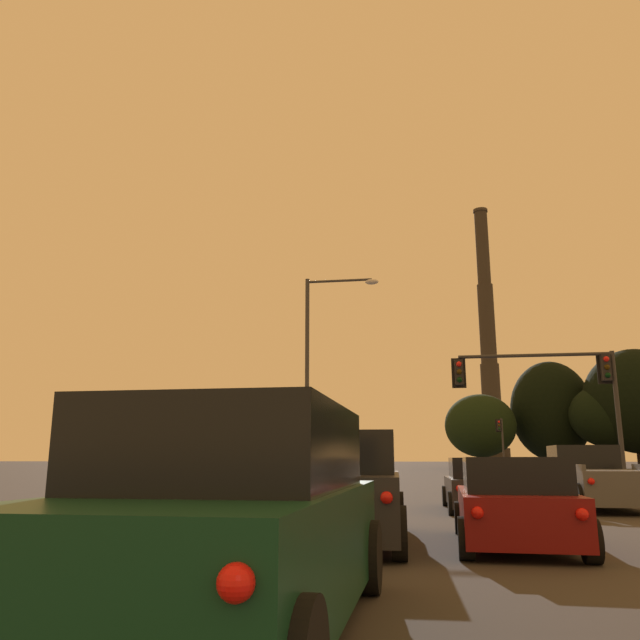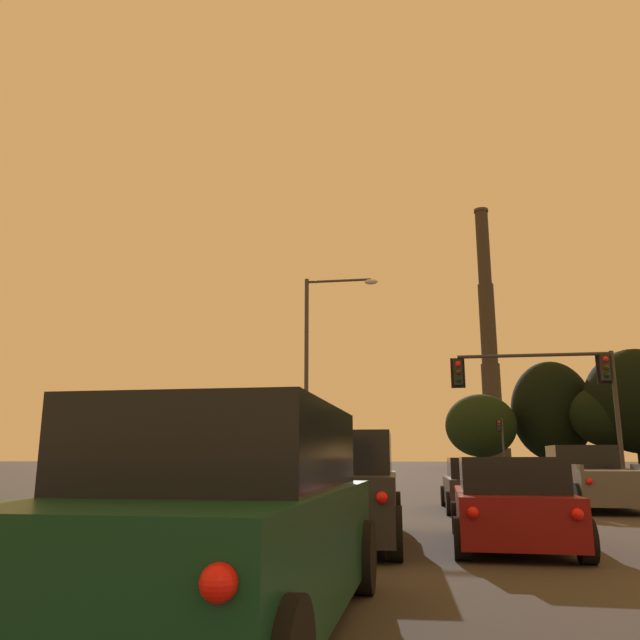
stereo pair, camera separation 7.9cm
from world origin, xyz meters
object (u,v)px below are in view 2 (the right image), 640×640
(hatchback_center_lane_front, at_px, (478,486))
(smokestack, at_px, (490,360))
(traffic_light_overhead_right, at_px, (557,384))
(street_lamp, at_px, (317,358))
(suv_left_lane_second, at_px, (340,489))
(suv_left_lane_third, at_px, (225,522))
(traffic_light_far_right, at_px, (501,437))
(pickup_truck_right_lane_front, at_px, (594,480))
(hatchback_center_lane_second, at_px, (510,505))

(hatchback_center_lane_front, bearing_deg, smokestack, 82.77)
(traffic_light_overhead_right, distance_m, street_lamp, 10.71)
(smokestack, bearing_deg, street_lamp, -100.23)
(hatchback_center_lane_front, height_order, street_lamp, street_lamp)
(suv_left_lane_second, bearing_deg, hatchback_center_lane_front, 65.36)
(suv_left_lane_third, bearing_deg, traffic_light_overhead_right, 72.09)
(traffic_light_overhead_right, bearing_deg, street_lamp, 165.02)
(hatchback_center_lane_front, height_order, traffic_light_far_right, traffic_light_far_right)
(pickup_truck_right_lane_front, bearing_deg, suv_left_lane_second, -125.31)
(pickup_truck_right_lane_front, bearing_deg, suv_left_lane_third, -113.15)
(suv_left_lane_third, bearing_deg, pickup_truck_right_lane_front, 66.64)
(traffic_light_far_right, bearing_deg, suv_left_lane_third, -99.22)
(hatchback_center_lane_front, height_order, traffic_light_overhead_right, traffic_light_overhead_right)
(hatchback_center_lane_second, relative_size, street_lamp, 0.42)
(traffic_light_far_right, height_order, street_lamp, street_lamp)
(suv_left_lane_second, bearing_deg, traffic_light_far_right, 77.88)
(suv_left_lane_third, bearing_deg, suv_left_lane_second, 88.93)
(traffic_light_far_right, bearing_deg, traffic_light_overhead_right, -93.52)
(pickup_truck_right_lane_front, bearing_deg, smokestack, 85.90)
(suv_left_lane_third, relative_size, hatchback_center_lane_front, 1.20)
(hatchback_center_lane_front, relative_size, smokestack, 0.07)
(suv_left_lane_third, height_order, traffic_light_far_right, traffic_light_far_right)
(suv_left_lane_third, bearing_deg, smokestack, 83.57)
(hatchback_center_lane_second, height_order, traffic_light_far_right, traffic_light_far_right)
(traffic_light_far_right, height_order, smokestack, smokestack)
(pickup_truck_right_lane_front, bearing_deg, hatchback_center_lane_second, -110.87)
(traffic_light_far_right, bearing_deg, pickup_truck_right_lane_front, -93.66)
(street_lamp, bearing_deg, suv_left_lane_third, -82.57)
(suv_left_lane_third, distance_m, street_lamp, 24.41)
(hatchback_center_lane_second, bearing_deg, traffic_light_far_right, 85.25)
(suv_left_lane_third, distance_m, hatchback_center_lane_front, 13.48)
(hatchback_center_lane_second, bearing_deg, smokestack, 85.83)
(hatchback_center_lane_second, xyz_separation_m, hatchback_center_lane_front, (0.10, 7.26, 0.00))
(suv_left_lane_second, height_order, street_lamp, street_lamp)
(pickup_truck_right_lane_front, xyz_separation_m, suv_left_lane_second, (-6.43, -8.72, 0.09))
(suv_left_lane_second, height_order, traffic_light_far_right, traffic_light_far_right)
(hatchback_center_lane_second, xyz_separation_m, traffic_light_far_right, (6.36, 52.15, 2.77))
(suv_left_lane_third, distance_m, pickup_truck_right_lane_front, 16.16)
(traffic_light_far_right, xyz_separation_m, smokestack, (8.86, 84.03, 20.37))
(hatchback_center_lane_second, relative_size, traffic_light_far_right, 0.80)
(suv_left_lane_third, xyz_separation_m, street_lamp, (-3.08, 23.66, 5.15))
(suv_left_lane_third, relative_size, smokestack, 0.08)
(hatchback_center_lane_front, bearing_deg, traffic_light_overhead_right, 62.52)
(hatchback_center_lane_second, distance_m, traffic_light_far_right, 52.61)
(suv_left_lane_third, xyz_separation_m, hatchback_center_lane_front, (3.15, 13.11, -0.23))
(hatchback_center_lane_second, relative_size, traffic_light_overhead_right, 0.64)
(hatchback_center_lane_second, height_order, street_lamp, street_lamp)
(suv_left_lane_second, relative_size, traffic_light_far_right, 0.95)
(hatchback_center_lane_second, xyz_separation_m, traffic_light_overhead_right, (4.07, 15.08, 3.68))
(pickup_truck_right_lane_front, distance_m, smokestack, 129.87)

